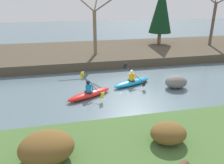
# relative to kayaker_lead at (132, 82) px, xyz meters

# --- Properties ---
(ground_plane) EXTENTS (90.00, 90.00, 0.00)m
(ground_plane) POSITION_rel_kayaker_lead_xyz_m (-1.04, -1.68, -0.22)
(ground_plane) COLOR slate
(riverbank_far) EXTENTS (44.00, 8.84, 0.68)m
(riverbank_far) POSITION_rel_kayaker_lead_xyz_m (-1.04, 7.77, 0.12)
(riverbank_far) COLOR #4C4233
(riverbank_far) RESTS_ON ground
(conifer_tree_mid_left) EXTENTS (2.27, 2.27, 5.88)m
(conifer_tree_mid_left) POSITION_rel_kayaker_lead_xyz_m (5.69, 8.95, 3.96)
(conifer_tree_mid_left) COLOR #7A664C
(conifer_tree_mid_left) RESTS_ON riverbank_far
(bare_tree_mid_upstream) EXTENTS (2.68, 2.64, 4.77)m
(bare_tree_mid_upstream) POSITION_rel_kayaker_lead_xyz_m (-1.43, 5.84, 2.72)
(bare_tree_mid_upstream) COLOR #7A664C
(bare_tree_mid_upstream) RESTS_ON riverbank_far
(bare_tree_mid_downstream) EXTENTS (3.04, 3.00, 5.46)m
(bare_tree_mid_downstream) POSITION_rel_kayaker_lead_xyz_m (10.46, 7.24, 3.04)
(bare_tree_mid_downstream) COLOR brown
(bare_tree_mid_downstream) RESTS_ON riverbank_far
(shrub_clump_nearest) EXTENTS (1.53, 1.27, 0.83)m
(shrub_clump_nearest) POSITION_rel_kayaker_lead_xyz_m (-4.69, -6.97, 1.04)
(shrub_clump_nearest) COLOR brown
(shrub_clump_nearest) RESTS_ON riverbank_near
(shrub_clump_second) EXTENTS (1.15, 0.96, 0.62)m
(shrub_clump_second) POSITION_rel_kayaker_lead_xyz_m (-1.02, -6.92, 0.93)
(shrub_clump_second) COLOR brown
(shrub_clump_second) RESTS_ON riverbank_near
(kayaker_lead) EXTENTS (2.73, 1.99, 1.20)m
(kayaker_lead) POSITION_rel_kayaker_lead_xyz_m (0.00, 0.00, 0.00)
(kayaker_lead) COLOR #1993D6
(kayaker_lead) RESTS_ON ground
(kayaker_middle) EXTENTS (2.68, 1.93, 1.20)m
(kayaker_middle) POSITION_rel_kayaker_lead_xyz_m (-2.83, -1.22, 0.00)
(kayaker_middle) COLOR red
(kayaker_middle) RESTS_ON ground
(boulder_midstream) EXTENTS (1.35, 1.06, 0.76)m
(boulder_midstream) POSITION_rel_kayaker_lead_xyz_m (2.45, -1.00, 0.16)
(boulder_midstream) COLOR slate
(boulder_midstream) RESTS_ON ground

